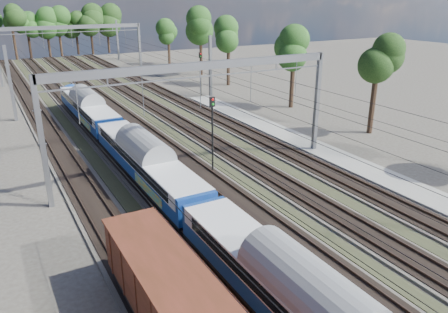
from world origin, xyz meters
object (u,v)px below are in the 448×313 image
worker (95,74)px  signal_near (212,126)px  signal_far (200,69)px  emu_train (147,157)px

worker → signal_near: signal_near is taller
worker → signal_far: 22.77m
emu_train → signal_far: bearing=56.5°
emu_train → signal_near: bearing=1.0°
emu_train → worker: size_ratio=29.65×
emu_train → signal_near: size_ratio=9.07×
signal_near → emu_train: bearing=-179.0°
emu_train → signal_near: 5.80m
emu_train → signal_far: (17.48, 26.43, 1.59)m
worker → signal_far: (10.15, -20.17, 2.93)m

